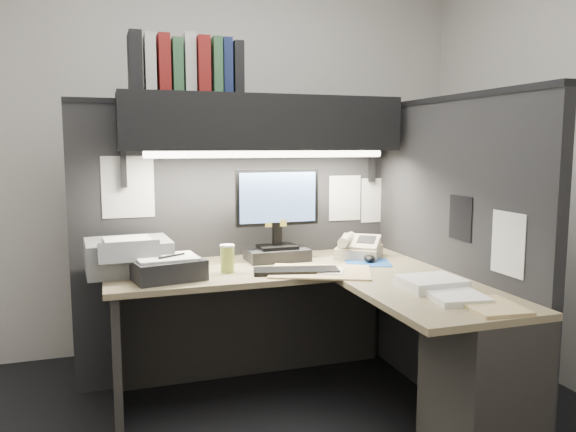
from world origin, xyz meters
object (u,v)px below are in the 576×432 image
object	(u,v)px
keyboard	(296,271)
notebook_stack	(167,269)
printer	(128,256)
desk	(367,345)
telephone	(359,249)
coffee_cup	(227,259)
overhead_shelf	(262,123)
monitor	(277,224)

from	to	relation	value
keyboard	notebook_stack	xyz separation A→B (m)	(-0.64, 0.08, 0.04)
printer	desk	bearing A→B (deg)	-35.30
desk	telephone	world-z (taller)	telephone
coffee_cup	printer	distance (m)	0.51
keyboard	notebook_stack	bearing A→B (deg)	-173.88
overhead_shelf	telephone	world-z (taller)	overhead_shelf
overhead_shelf	telephone	distance (m)	0.91
desk	keyboard	distance (m)	0.52
coffee_cup	notebook_stack	bearing A→B (deg)	-171.66
overhead_shelf	telephone	xyz separation A→B (m)	(0.55, -0.13, -0.72)
keyboard	printer	bearing A→B (deg)	173.39
coffee_cup	printer	world-z (taller)	printer
desk	printer	size ratio (longest dim) A/B	4.08
desk	coffee_cup	distance (m)	0.82
telephone	notebook_stack	xyz separation A→B (m)	(-1.12, -0.19, -0.00)
monitor	notebook_stack	size ratio (longest dim) A/B	1.57
desk	overhead_shelf	size ratio (longest dim) A/B	1.10
monitor	printer	xyz separation A→B (m)	(-0.81, -0.04, -0.12)
notebook_stack	keyboard	bearing A→B (deg)	-7.14
desk	monitor	bearing A→B (deg)	108.76
overhead_shelf	keyboard	size ratio (longest dim) A/B	3.59
coffee_cup	keyboard	bearing A→B (deg)	-20.89
telephone	notebook_stack	size ratio (longest dim) A/B	0.77
overhead_shelf	coffee_cup	world-z (taller)	overhead_shelf
coffee_cup	printer	bearing A→B (deg)	160.85
notebook_stack	printer	bearing A→B (deg)	128.90
overhead_shelf	coffee_cup	bearing A→B (deg)	-133.93
desk	coffee_cup	bearing A→B (deg)	139.66
telephone	monitor	bearing A→B (deg)	-150.86
overhead_shelf	monitor	distance (m)	0.57
telephone	coffee_cup	world-z (taller)	coffee_cup
monitor	notebook_stack	bearing A→B (deg)	-159.65
coffee_cup	monitor	bearing A→B (deg)	31.90
keyboard	printer	size ratio (longest dim) A/B	1.04
monitor	telephone	world-z (taller)	monitor
monitor	keyboard	xyz separation A→B (m)	(-0.00, -0.33, -0.20)
desk	notebook_stack	size ratio (longest dim) A/B	5.17
coffee_cup	telephone	bearing A→B (deg)	10.32
overhead_shelf	coffee_cup	xyz separation A→B (m)	(-0.26, -0.27, -0.70)
monitor	keyboard	size ratio (longest dim) A/B	1.20
overhead_shelf	desk	bearing A→B (deg)	-68.21
desk	notebook_stack	world-z (taller)	notebook_stack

